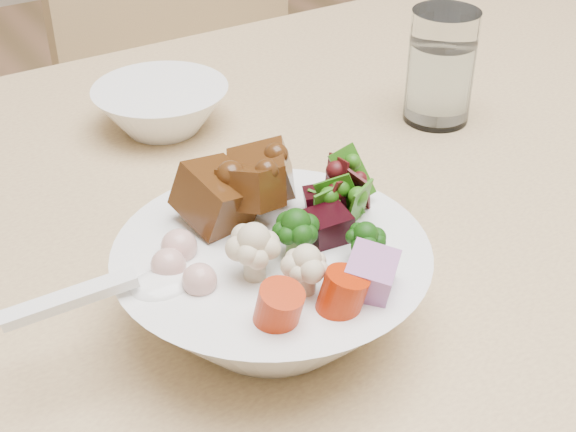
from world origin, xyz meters
The scene contains 6 objects.
dining_table centered at (-0.02, 0.09, 0.66)m, with size 1.59×0.91×0.74m.
chair_far centered at (-0.01, 0.76, 0.55)m, with size 0.48×0.48×0.97m.
food_bowl centered at (-0.35, 0.02, 0.77)m, with size 0.21×0.21×0.11m.
soup_spoon centered at (-0.44, 0.03, 0.80)m, with size 0.12×0.05×0.02m.
water_glass centered at (-0.05, 0.20, 0.79)m, with size 0.07×0.07×0.11m.
side_bowl centered at (-0.29, 0.33, 0.76)m, with size 0.13×0.13×0.04m, color white, non-canonical shape.
Camera 1 is at (-0.57, -0.34, 1.11)m, focal length 50.00 mm.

